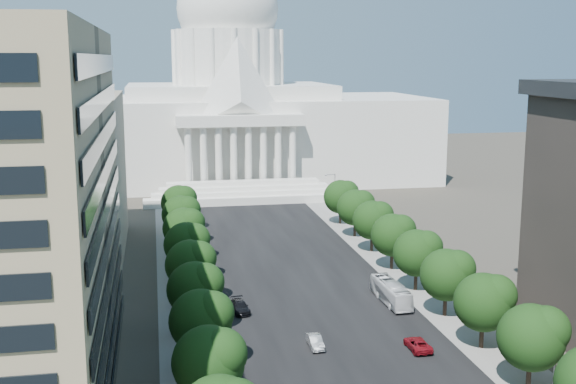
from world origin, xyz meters
TOP-DOWN VIEW (x-y plane):
  - road_asphalt at (0.00, 90.00)m, footprint 30.00×260.00m
  - sidewalk_left at (-19.00, 90.00)m, footprint 8.00×260.00m
  - sidewalk_right at (19.00, 90.00)m, footprint 8.00×260.00m
  - capitol at (0.00, 184.89)m, footprint 120.00×56.00m
  - office_block_left_far at (-48.00, 100.00)m, footprint 38.00×52.00m
  - tree_l_c at (-17.66, 35.81)m, footprint 7.79×7.60m
  - tree_l_d at (-17.66, 47.81)m, footprint 7.79×7.60m
  - tree_l_e at (-17.66, 59.81)m, footprint 7.79×7.60m
  - tree_l_f at (-17.66, 71.81)m, footprint 7.79×7.60m
  - tree_l_g at (-17.66, 83.81)m, footprint 7.79×7.60m
  - tree_l_h at (-17.66, 95.81)m, footprint 7.79×7.60m
  - tree_l_i at (-17.66, 107.81)m, footprint 7.79×7.60m
  - tree_l_j at (-17.66, 119.81)m, footprint 7.79×7.60m
  - tree_r_c at (18.34, 35.81)m, footprint 7.79×7.60m
  - tree_r_d at (18.34, 47.81)m, footprint 7.79×7.60m
  - tree_r_e at (18.34, 59.81)m, footprint 7.79×7.60m
  - tree_r_f at (18.34, 71.81)m, footprint 7.79×7.60m
  - tree_r_g at (18.34, 83.81)m, footprint 7.79×7.60m
  - tree_r_h at (18.34, 95.81)m, footprint 7.79×7.60m
  - tree_r_i at (18.34, 107.81)m, footprint 7.79×7.60m
  - tree_r_j at (18.34, 119.81)m, footprint 7.79×7.60m
  - streetlight_b at (19.90, 35.00)m, footprint 2.61×0.44m
  - streetlight_c at (19.90, 60.00)m, footprint 2.61×0.44m
  - streetlight_d at (19.90, 85.00)m, footprint 2.61×0.44m
  - streetlight_e at (19.90, 110.00)m, footprint 2.61×0.44m
  - streetlight_f at (19.90, 135.00)m, footprint 2.61×0.44m
  - car_silver at (-3.09, 52.04)m, footprint 1.65×4.66m
  - car_red at (9.67, 48.85)m, footprint 2.53×5.38m
  - car_dark_b at (-11.09, 66.94)m, footprint 2.80×5.79m
  - city_bus at (12.10, 66.85)m, footprint 3.10×11.85m

SIDE VIEW (x-z plane):
  - road_asphalt at x=0.00m, z-range -0.01..0.01m
  - sidewalk_left at x=-19.00m, z-range -0.01..0.01m
  - sidewalk_right at x=19.00m, z-range -0.01..0.01m
  - car_red at x=9.67m, z-range 0.00..1.49m
  - car_silver at x=-3.09m, z-range 0.00..1.53m
  - car_dark_b at x=-11.09m, z-range 0.00..1.62m
  - city_bus at x=12.10m, z-range 0.00..3.28m
  - streetlight_b at x=19.90m, z-range 1.32..10.32m
  - streetlight_c at x=19.90m, z-range 1.32..10.32m
  - streetlight_d at x=19.90m, z-range 1.32..10.32m
  - streetlight_e at x=19.90m, z-range 1.32..10.32m
  - streetlight_f at x=19.90m, z-range 1.32..10.32m
  - tree_l_c at x=-17.66m, z-range 1.47..11.44m
  - tree_l_d at x=-17.66m, z-range 1.47..11.44m
  - tree_l_e at x=-17.66m, z-range 1.47..11.44m
  - tree_l_f at x=-17.66m, z-range 1.47..11.44m
  - tree_l_g at x=-17.66m, z-range 1.47..11.44m
  - tree_l_h at x=-17.66m, z-range 1.47..11.44m
  - tree_l_i at x=-17.66m, z-range 1.47..11.44m
  - tree_l_j at x=-17.66m, z-range 1.47..11.44m
  - tree_r_c at x=18.34m, z-range 1.47..11.44m
  - tree_r_d at x=18.34m, z-range 1.47..11.44m
  - tree_r_e at x=18.34m, z-range 1.47..11.44m
  - tree_r_f at x=18.34m, z-range 1.47..11.44m
  - tree_r_g at x=18.34m, z-range 1.47..11.44m
  - tree_r_h at x=18.34m, z-range 1.47..11.44m
  - tree_r_i at x=18.34m, z-range 1.47..11.44m
  - tree_r_j at x=18.34m, z-range 1.47..11.44m
  - office_block_left_far at x=-48.00m, z-range 0.00..30.00m
  - capitol at x=0.00m, z-range -16.49..56.51m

